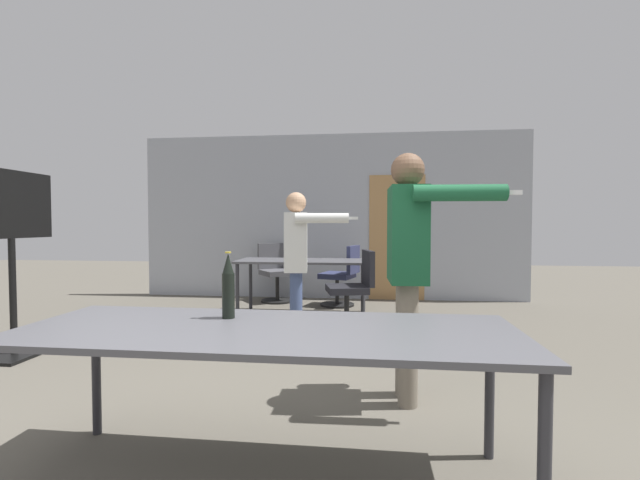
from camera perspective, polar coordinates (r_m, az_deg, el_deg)
name	(u,v)px	position (r m, az deg, el deg)	size (l,w,h in m)	color
back_wall	(332,217)	(7.19, 1.61, 3.06)	(6.42, 0.12, 2.74)	#A3A8B2
conference_table_near	(267,339)	(2.10, -7.13, -13.01)	(2.36, 0.84, 0.75)	#4C4C51
conference_table_far	(303,265)	(5.88, -2.31, -3.39)	(1.77, 0.75, 0.75)	#4C4C51
tv_screen	(11,242)	(4.92, -35.88, -0.22)	(0.44, 0.97, 1.75)	black
person_far_watching	(297,253)	(4.41, -3.03, -1.74)	(0.78, 0.59, 1.57)	#3D4C75
person_center_tall	(409,252)	(3.05, 11.82, -1.62)	(0.80, 0.65, 1.74)	slate
office_chair_near_pushed	(342,278)	(6.53, 2.94, -5.05)	(0.63, 0.58, 0.92)	black
office_chair_far_right	(353,292)	(5.16, 4.43, -6.90)	(0.61, 0.56, 0.93)	black
office_chair_side_rolled	(275,274)	(6.97, -5.98, -4.55)	(0.67, 0.69, 0.93)	black
beer_bottle	(228,287)	(2.30, -12.13, -6.13)	(0.07, 0.07, 0.35)	black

